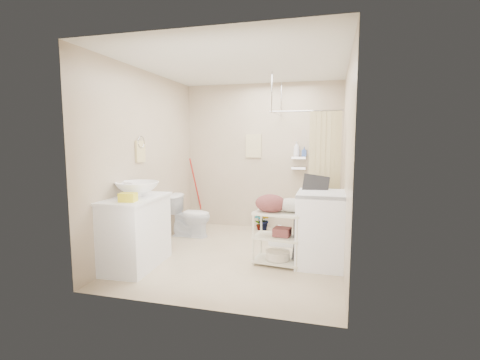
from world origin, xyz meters
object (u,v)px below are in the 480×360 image
Objects in this scene: washing_machine at (323,229)px; laundry_rack at (278,233)px; toilet at (190,215)px; vanity at (136,232)px.

laundry_rack is (-0.56, -0.14, -0.06)m from washing_machine.
washing_machine is at bearing 21.01° from laundry_rack.
washing_machine is 0.58m from laundry_rack.
vanity is at bearing 175.07° from toilet.
toilet is 2.33m from washing_machine.
vanity is 1.82m from laundry_rack.
washing_machine is (2.30, 0.65, 0.03)m from vanity.
vanity is 1.22× the size of laundry_rack.
vanity is 1.48m from toilet.
laundry_rack is at bearing 13.96° from vanity.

